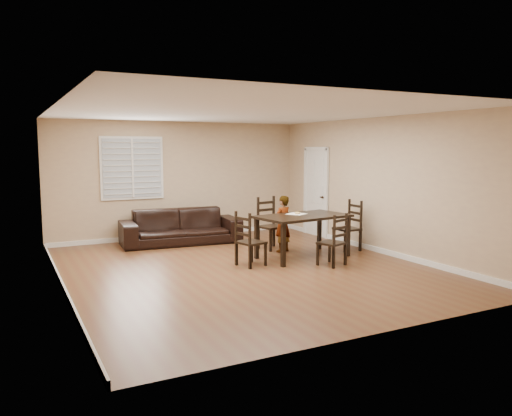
# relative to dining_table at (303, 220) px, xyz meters

# --- Properties ---
(ground) EXTENTS (7.00, 7.00, 0.00)m
(ground) POSITION_rel_dining_table_xyz_m (-1.38, -0.27, -0.73)
(ground) COLOR brown
(ground) RESTS_ON ground
(room) EXTENTS (6.04, 7.04, 2.72)m
(room) POSITION_rel_dining_table_xyz_m (-1.34, -0.09, 1.07)
(room) COLOR tan
(room) RESTS_ON ground
(dining_table) EXTENTS (1.86, 1.21, 0.82)m
(dining_table) POSITION_rel_dining_table_xyz_m (0.00, 0.00, 0.00)
(dining_table) COLOR black
(dining_table) RESTS_ON ground
(chair_near) EXTENTS (0.57, 0.54, 1.08)m
(chair_near) POSITION_rel_dining_table_xyz_m (-0.16, 1.10, -0.24)
(chair_near) COLOR black
(chair_near) RESTS_ON ground
(chair_far) EXTENTS (0.53, 0.51, 0.94)m
(chair_far) POSITION_rel_dining_table_xyz_m (0.14, -0.90, -0.31)
(chair_far) COLOR black
(chair_far) RESTS_ON ground
(chair_left) EXTENTS (0.50, 0.52, 0.98)m
(chair_left) POSITION_rel_dining_table_xyz_m (-1.31, -0.19, -0.29)
(chair_left) COLOR black
(chair_left) RESTS_ON ground
(chair_right) EXTENTS (0.45, 0.48, 1.03)m
(chair_right) POSITION_rel_dining_table_xyz_m (1.30, 0.16, -0.26)
(chair_right) COLOR black
(chair_right) RESTS_ON ground
(child) EXTENTS (0.48, 0.39, 1.14)m
(child) POSITION_rel_dining_table_xyz_m (-0.08, 0.63, -0.16)
(child) COLOR gray
(child) RESTS_ON ground
(napkin) EXTENTS (0.45, 0.45, 0.00)m
(napkin) POSITION_rel_dining_table_xyz_m (-0.03, 0.20, 0.09)
(napkin) COLOR beige
(napkin) RESTS_ON dining_table
(donut) EXTENTS (0.11, 0.11, 0.04)m
(donut) POSITION_rel_dining_table_xyz_m (-0.00, 0.20, 0.11)
(donut) COLOR #B78C42
(donut) RESTS_ON napkin
(sofa) EXTENTS (2.66, 1.24, 0.75)m
(sofa) POSITION_rel_dining_table_xyz_m (-1.63, 2.42, -0.36)
(sofa) COLOR black
(sofa) RESTS_ON ground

